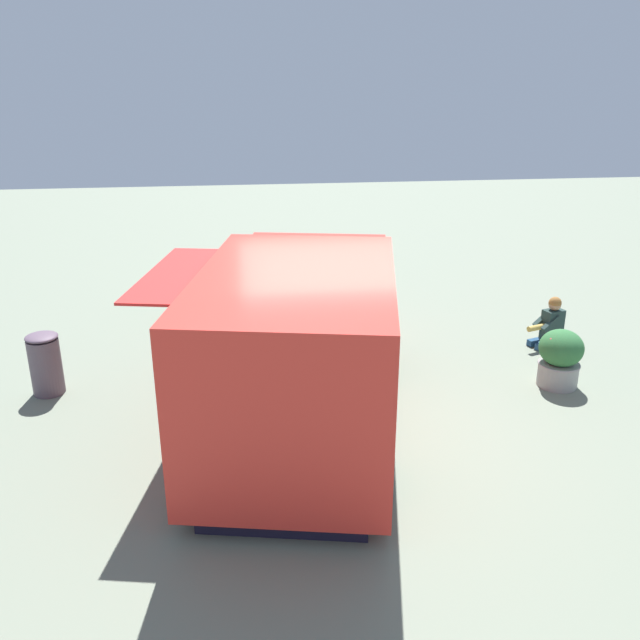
# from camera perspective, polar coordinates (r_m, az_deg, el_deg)

# --- Properties ---
(ground_plane) EXTENTS (40.00, 40.00, 0.00)m
(ground_plane) POSITION_cam_1_polar(r_m,az_deg,el_deg) (9.06, 1.85, -9.04)
(ground_plane) COLOR slate
(food_truck) EXTENTS (5.53, 3.61, 2.31)m
(food_truck) POSITION_cam_1_polar(r_m,az_deg,el_deg) (8.64, -1.48, -2.27)
(food_truck) COLOR red
(food_truck) RESTS_ON ground_plane
(person_customer) EXTENTS (0.58, 0.82, 0.88)m
(person_customer) POSITION_cam_1_polar(r_m,az_deg,el_deg) (12.10, 18.99, -0.57)
(person_customer) COLOR navy
(person_customer) RESTS_ON ground_plane
(planter_flowering_near) EXTENTS (0.65, 0.65, 0.88)m
(planter_flowering_near) POSITION_cam_1_polar(r_m,az_deg,el_deg) (10.59, 19.73, -3.01)
(planter_flowering_near) COLOR #989692
(planter_flowering_near) RESTS_ON ground_plane
(planter_flowering_far) EXTENTS (0.54, 0.54, 0.72)m
(planter_flowering_far) POSITION_cam_1_polar(r_m,az_deg,el_deg) (13.04, -11.49, 1.79)
(planter_flowering_far) COLOR #4E5044
(planter_flowering_far) RESTS_ON ground_plane
(trash_bin) EXTENTS (0.46, 0.46, 0.93)m
(trash_bin) POSITION_cam_1_polar(r_m,az_deg,el_deg) (10.52, -22.31, -3.42)
(trash_bin) COLOR #5B4B56
(trash_bin) RESTS_ON ground_plane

